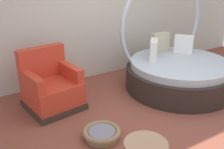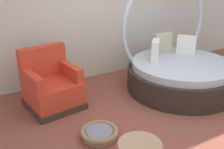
% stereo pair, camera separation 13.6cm
% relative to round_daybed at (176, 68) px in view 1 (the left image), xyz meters
% --- Properties ---
extents(ground_plane, '(8.00, 8.00, 0.02)m').
position_rel_round_daybed_xyz_m(ground_plane, '(-0.94, -0.85, -0.39)').
color(ground_plane, brown).
extents(round_daybed, '(1.93, 1.93, 2.04)m').
position_rel_round_daybed_xyz_m(round_daybed, '(0.00, 0.00, 0.00)').
color(round_daybed, '#2D231E').
rests_on(round_daybed, ground_plane).
extents(red_armchair, '(0.90, 0.90, 0.94)m').
position_rel_round_daybed_xyz_m(red_armchair, '(-2.23, 0.48, -0.05)').
color(red_armchair, '#38281E').
rests_on(red_armchair, ground_plane).
extents(pet_basket, '(0.51, 0.51, 0.13)m').
position_rel_round_daybed_xyz_m(pet_basket, '(-1.97, -0.69, -0.30)').
color(pet_basket, '#8E704C').
rests_on(pet_basket, ground_plane).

